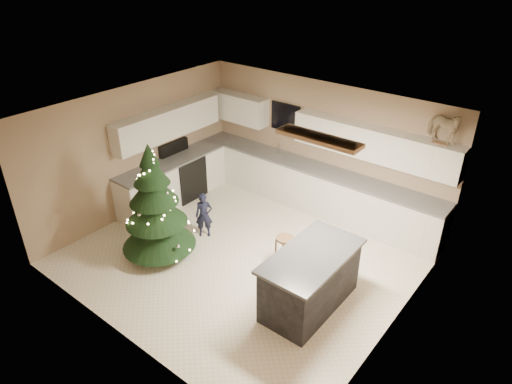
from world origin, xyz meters
TOP-DOWN VIEW (x-y plane):
  - ground_plane at (0.00, 0.00)m, footprint 5.50×5.50m
  - room_shell at (0.02, 0.00)m, footprint 5.52×5.02m
  - cabinetry at (-0.91, 1.65)m, footprint 5.50×3.20m
  - island at (1.57, -0.32)m, footprint 0.90×1.70m
  - bar_stool at (0.72, 0.23)m, footprint 0.30×0.30m
  - christmas_tree at (-1.22, -0.87)m, footprint 1.33×1.29m
  - toddler at (-1.00, 0.05)m, footprint 0.38×0.37m
  - rocking_horse at (2.30, 2.33)m, footprint 0.70×0.47m

SIDE VIEW (x-z plane):
  - ground_plane at x=0.00m, z-range 0.00..0.00m
  - bar_stool at x=0.72m, z-range 0.15..0.72m
  - toddler at x=-1.00m, z-range 0.00..0.88m
  - island at x=1.57m, z-range 0.00..0.95m
  - cabinetry at x=-0.91m, z-range -0.24..1.76m
  - christmas_tree at x=-1.22m, z-range -0.19..1.94m
  - room_shell at x=0.02m, z-range 0.44..3.05m
  - rocking_horse at x=2.30m, z-range 2.01..2.58m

